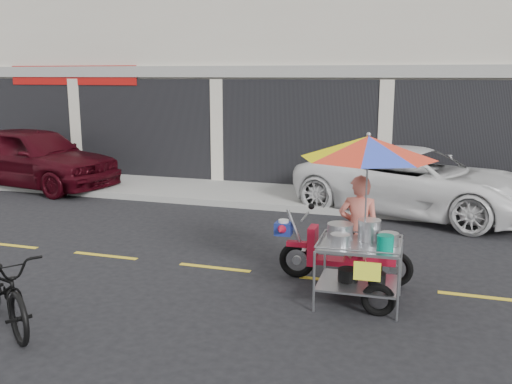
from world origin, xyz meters
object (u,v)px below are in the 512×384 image
(maroon_sedan, at_px, (34,157))
(food_vendor_rig, at_px, (362,193))
(white_pickup, at_px, (416,181))
(near_bicycle, at_px, (4,288))

(maroon_sedan, relative_size, food_vendor_rig, 2.12)
(white_pickup, relative_size, near_bicycle, 2.81)
(maroon_sedan, distance_m, food_vendor_rig, 10.75)
(food_vendor_rig, bearing_deg, near_bicycle, -151.04)
(maroon_sedan, bearing_deg, white_pickup, -80.22)
(white_pickup, distance_m, near_bicycle, 8.72)
(maroon_sedan, distance_m, white_pickup, 9.99)
(near_bicycle, bearing_deg, food_vendor_rig, -24.87)
(maroon_sedan, height_order, white_pickup, maroon_sedan)
(white_pickup, bearing_deg, maroon_sedan, 108.19)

